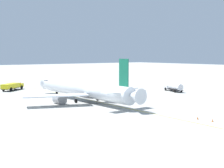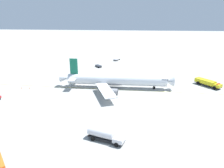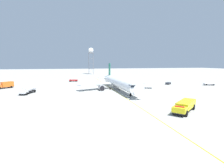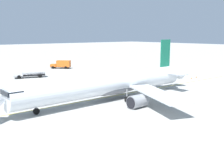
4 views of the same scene
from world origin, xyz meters
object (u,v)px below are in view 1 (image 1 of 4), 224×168
Objects in this scene: fuel_tanker_truck at (174,87)px; safety_cone_mid at (212,120)px; fire_tender_truck at (12,86)px; safety_cone_near at (198,118)px; airliner_main at (84,90)px.

fuel_tanker_truck is 16.99× the size of safety_cone_mid.
safety_cone_near is (72.89, 10.27, -1.27)m from fire_tender_truck.
safety_cone_mid is (76.05, 10.66, -1.27)m from fire_tender_truck.
fire_tender_truck reaches higher than safety_cone_mid.
airliner_main is at bearing 108.33° from fuel_tanker_truck.
airliner_main is 35.08m from safety_cone_near.
fuel_tanker_truck is at bearing 140.01° from safety_cone_mid.
airliner_main is 37.07m from fuel_tanker_truck.
airliner_main reaches higher than safety_cone_mid.
fuel_tanker_truck is at bearing 137.23° from safety_cone_near.
safety_cone_mid is at bearing 7.11° from safety_cone_near.
fire_tender_truck is at bearing -171.98° from safety_cone_near.
airliner_main is 4.45× the size of fire_tender_truck.
fire_tender_truck is 76.80m from safety_cone_mid.
safety_cone_near is at bearing -172.94° from airliner_main.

